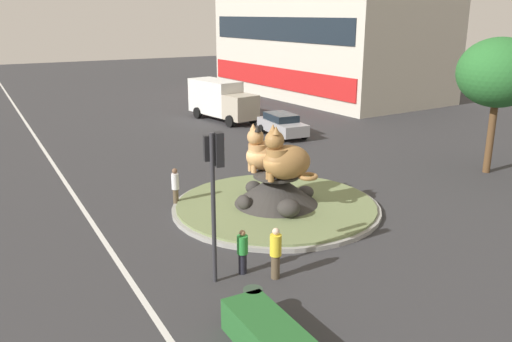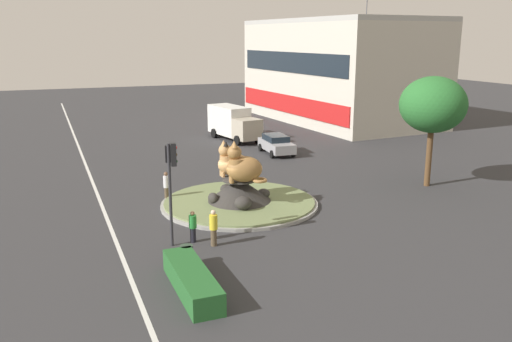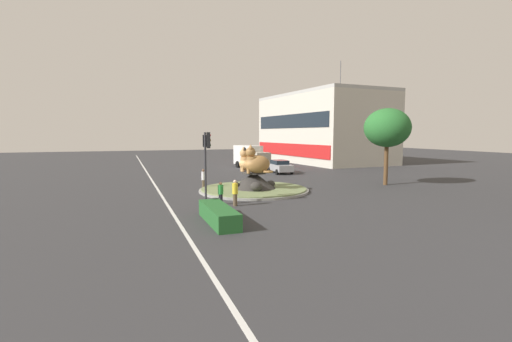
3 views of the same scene
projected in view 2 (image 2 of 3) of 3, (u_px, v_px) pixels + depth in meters
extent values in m
plane|color=#333335|center=(240.00, 205.00, 31.29)|extent=(160.00, 160.00, 0.00)
cube|color=silver|center=(108.00, 221.00, 28.60)|extent=(112.00, 0.20, 0.01)
cylinder|color=gray|center=(240.00, 204.00, 31.27)|extent=(9.12, 9.12, 0.18)
cylinder|color=#707F51|center=(239.00, 201.00, 31.24)|extent=(8.75, 8.75, 0.09)
cone|color=#33302D|center=(239.00, 189.00, 31.06)|extent=(3.66, 3.66, 1.34)
cylinder|color=#33302D|center=(239.00, 179.00, 30.92)|extent=(2.01, 2.01, 0.12)
ellipsoid|color=#33302D|center=(243.00, 203.00, 29.52)|extent=(0.94, 0.97, 0.75)
ellipsoid|color=#33302D|center=(263.00, 194.00, 31.59)|extent=(0.73, 0.79, 0.58)
ellipsoid|color=#33302D|center=(226.00, 189.00, 32.48)|extent=(0.76, 0.74, 0.61)
ellipsoid|color=#33302D|center=(213.00, 198.00, 30.57)|extent=(0.79, 0.57, 0.63)
ellipsoid|color=tan|center=(233.00, 164.00, 31.45)|extent=(1.18, 1.84, 1.33)
cylinder|color=tan|center=(227.00, 162.00, 31.28)|extent=(0.87, 0.87, 0.83)
sphere|color=tan|center=(225.00, 150.00, 31.05)|extent=(0.73, 0.73, 0.73)
torus|color=tan|center=(247.00, 173.00, 31.58)|extent=(0.79, 0.79, 0.17)
cone|color=black|center=(226.00, 144.00, 30.77)|extent=(0.30, 0.30, 0.30)
cone|color=tan|center=(224.00, 142.00, 31.13)|extent=(0.30, 0.30, 0.30)
cylinder|color=tan|center=(223.00, 174.00, 31.19)|extent=(0.23, 0.23, 0.33)
cylinder|color=tan|center=(222.00, 173.00, 31.46)|extent=(0.23, 0.23, 0.33)
ellipsoid|color=#9E703D|center=(244.00, 169.00, 29.99)|extent=(1.74, 2.27, 1.47)
cylinder|color=#9E703D|center=(237.00, 166.00, 29.90)|extent=(1.16, 1.16, 0.92)
sphere|color=#9E703D|center=(234.00, 152.00, 29.69)|extent=(0.81, 0.81, 0.81)
torus|color=#9E703D|center=(260.00, 180.00, 29.92)|extent=(0.91, 0.91, 0.18)
cone|color=#9E703D|center=(235.00, 145.00, 29.36)|extent=(0.40, 0.40, 0.33)
cone|color=#9E703D|center=(234.00, 143.00, 29.79)|extent=(0.40, 0.40, 0.33)
cylinder|color=#9E703D|center=(232.00, 180.00, 29.87)|extent=(0.26, 0.26, 0.37)
cylinder|color=#9E703D|center=(231.00, 178.00, 30.19)|extent=(0.26, 0.26, 0.37)
cylinder|color=#2D2D33|center=(170.00, 196.00, 24.63)|extent=(0.14, 0.14, 4.89)
cube|color=black|center=(174.00, 155.00, 24.21)|extent=(0.36, 0.29, 1.05)
sphere|color=red|center=(175.00, 148.00, 24.15)|extent=(0.18, 0.18, 0.18)
sphere|color=#392706|center=(175.00, 154.00, 24.23)|extent=(0.18, 0.18, 0.18)
sphere|color=black|center=(176.00, 161.00, 24.30)|extent=(0.18, 0.18, 0.18)
cube|color=black|center=(168.00, 154.00, 24.61)|extent=(0.24, 0.31, 0.80)
cube|color=beige|center=(338.00, 73.00, 61.95)|extent=(24.71, 14.47, 10.98)
cube|color=red|center=(289.00, 104.00, 60.01)|extent=(22.81, 1.85, 1.98)
cube|color=#19232D|center=(290.00, 62.00, 58.90)|extent=(21.86, 1.74, 2.20)
cube|color=#B2B2AD|center=(340.00, 21.00, 60.55)|extent=(24.71, 14.47, 0.50)
cube|color=#235B28|center=(192.00, 280.00, 20.59)|extent=(4.75, 1.20, 0.90)
cylinder|color=brown|center=(429.00, 159.00, 34.91)|extent=(0.38, 0.38, 3.66)
ellipsoid|color=#286B2D|center=(433.00, 105.00, 34.06)|extent=(4.22, 4.22, 3.59)
cylinder|color=black|center=(193.00, 235.00, 25.59)|extent=(0.27, 0.27, 0.71)
cylinder|color=#288C38|center=(193.00, 222.00, 25.42)|extent=(0.37, 0.37, 0.62)
sphere|color=#936B4C|center=(192.00, 213.00, 25.32)|extent=(0.20, 0.20, 0.20)
cylinder|color=brown|center=(167.00, 194.00, 32.00)|extent=(0.24, 0.24, 0.83)
cylinder|color=silver|center=(166.00, 182.00, 31.81)|extent=(0.33, 0.33, 0.72)
sphere|color=brown|center=(166.00, 174.00, 31.70)|extent=(0.24, 0.24, 0.24)
cylinder|color=brown|center=(214.00, 237.00, 25.11)|extent=(0.29, 0.29, 0.81)
cylinder|color=yellow|center=(213.00, 222.00, 24.93)|extent=(0.38, 0.38, 0.71)
sphere|color=beige|center=(213.00, 212.00, 24.81)|extent=(0.23, 0.23, 0.23)
cube|color=#99999E|center=(277.00, 146.00, 44.80)|extent=(4.50, 2.09, 0.77)
cube|color=#19232D|center=(276.00, 138.00, 44.85)|extent=(2.55, 1.76, 0.49)
cylinder|color=black|center=(293.00, 153.00, 43.83)|extent=(0.65, 0.26, 0.64)
cylinder|color=black|center=(272.00, 154.00, 43.28)|extent=(0.65, 0.26, 0.64)
cylinder|color=black|center=(281.00, 146.00, 46.50)|extent=(0.65, 0.26, 0.64)
cylinder|color=black|center=(261.00, 147.00, 45.95)|extent=(0.65, 0.26, 0.64)
cube|color=#B7AD99|center=(247.00, 129.00, 48.71)|extent=(2.39, 2.48, 1.86)
cube|color=silver|center=(229.00, 120.00, 51.39)|extent=(5.05, 2.97, 2.68)
cylinder|color=black|center=(258.00, 138.00, 49.44)|extent=(0.94, 0.46, 0.90)
cylinder|color=black|center=(238.00, 141.00, 48.32)|extent=(0.94, 0.46, 0.90)
cylinder|color=black|center=(234.00, 131.00, 53.10)|extent=(0.94, 0.46, 0.90)
cylinder|color=black|center=(214.00, 133.00, 51.99)|extent=(0.94, 0.46, 0.90)
cylinder|color=#2D4233|center=(187.00, 255.00, 22.94)|extent=(0.56, 0.56, 0.90)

